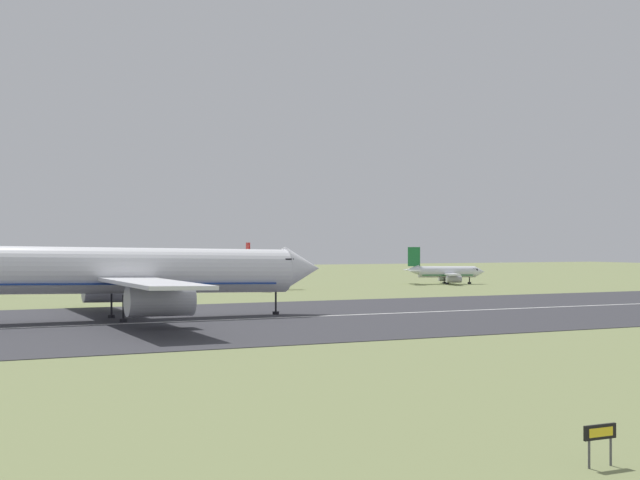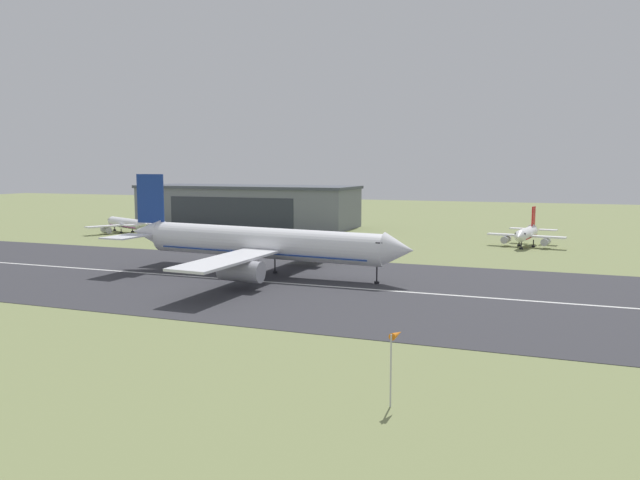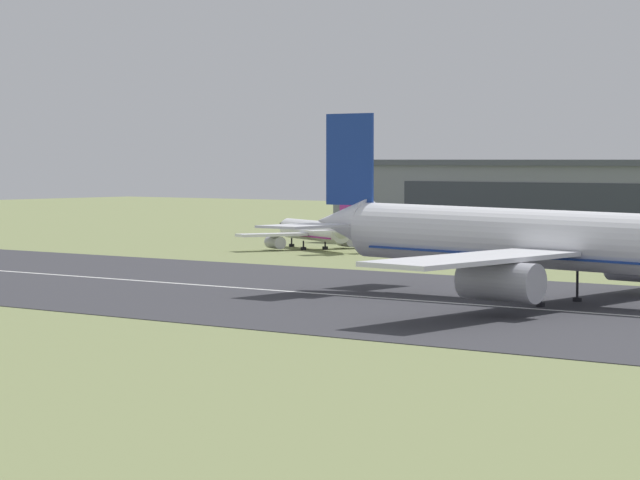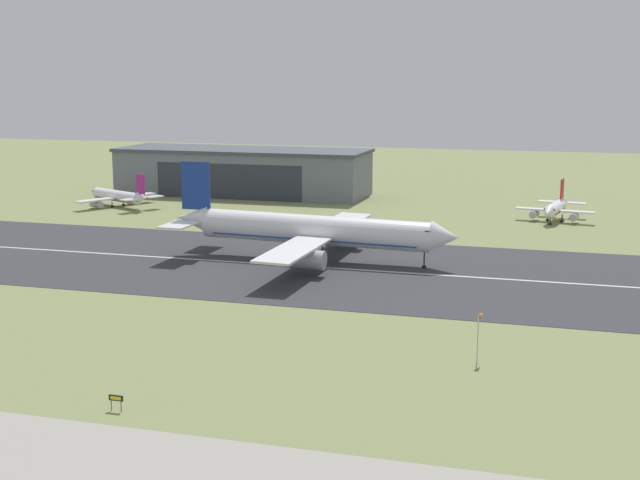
# 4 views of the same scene
# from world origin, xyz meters

# --- Properties ---
(runway_strip) EXTENTS (390.12, 55.24, 0.06)m
(runway_strip) POSITION_xyz_m (0.00, 107.24, 0.03)
(runway_strip) COLOR #333338
(runway_strip) RESTS_ON ground_plane
(runway_centreline) EXTENTS (351.11, 0.70, 0.01)m
(runway_centreline) POSITION_xyz_m (0.00, 107.24, 0.07)
(runway_centreline) COLOR silver
(runway_centreline) RESTS_ON runway_strip
(hangar_building) EXTENTS (72.38, 23.33, 13.17)m
(hangar_building) POSITION_xyz_m (-41.22, 195.78, 6.61)
(hangar_building) COLOR slate
(hangar_building) RESTS_ON ground_plane
(airplane_landing) EXTENTS (54.95, 52.82, 17.82)m
(airplane_landing) POSITION_xyz_m (5.47, 112.53, 5.71)
(airplane_landing) COLOR white
(airplane_landing) RESTS_ON ground_plane
(airplane_parked_centre) EXTENTS (18.38, 18.75, 9.37)m
(airplane_parked_centre) POSITION_xyz_m (46.97, 171.65, 3.11)
(airplane_parked_centre) COLOR white
(airplane_parked_centre) RESTS_ON ground_plane
(airplane_parked_east) EXTENTS (24.76, 22.43, 9.29)m
(airplane_parked_east) POSITION_xyz_m (-63.64, 163.55, 2.71)
(airplane_parked_east) COLOR white
(airplane_parked_east) RESTS_ON ground_plane
(windsock_pole) EXTENTS (0.91, 2.05, 6.03)m
(windsock_pole) POSITION_xyz_m (41.98, 62.41, 5.31)
(windsock_pole) COLOR #B7B7BC
(windsock_pole) RESTS_ON ground_plane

